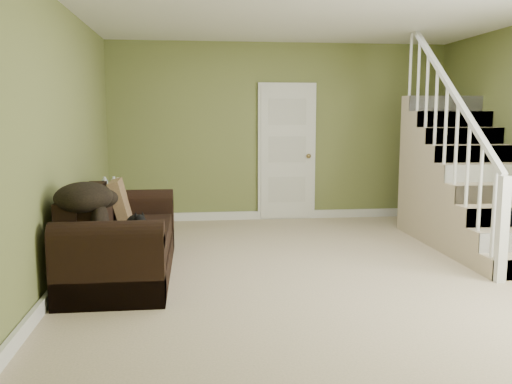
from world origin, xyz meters
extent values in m
cube|color=tan|center=(0.00, 0.00, 0.00)|extent=(5.00, 5.50, 0.01)
cube|color=white|center=(0.00, 0.00, 2.60)|extent=(5.00, 5.50, 0.01)
cube|color=olive|center=(0.00, 2.75, 1.30)|extent=(5.00, 0.04, 2.60)
cube|color=olive|center=(0.00, -2.75, 1.30)|extent=(5.00, 0.04, 2.60)
cube|color=olive|center=(-2.50, 0.00, 1.30)|extent=(0.04, 5.50, 2.60)
cube|color=white|center=(0.00, 2.72, 0.06)|extent=(5.00, 0.04, 0.12)
cube|color=white|center=(-2.47, 0.00, 0.06)|extent=(0.04, 5.50, 0.12)
cube|color=white|center=(0.10, 2.71, 1.01)|extent=(0.86, 0.05, 2.02)
cube|color=white|center=(0.10, 2.69, 1.00)|extent=(0.78, 0.04, 1.96)
sphere|color=olive|center=(0.42, 2.65, 0.95)|extent=(0.07, 0.07, 0.07)
cylinder|color=white|center=(1.55, -0.46, 0.65)|extent=(0.04, 0.04, 0.90)
cylinder|color=white|center=(1.55, -0.19, 0.85)|extent=(0.04, 0.04, 0.90)
cube|color=tan|center=(2.00, 0.08, 0.30)|extent=(1.00, 0.27, 0.60)
cylinder|color=white|center=(1.55, 0.08, 1.05)|extent=(0.04, 0.04, 0.90)
cube|color=tan|center=(2.00, 0.35, 0.40)|extent=(1.00, 0.27, 0.80)
cylinder|color=white|center=(1.55, 0.35, 1.25)|extent=(0.04, 0.04, 0.90)
cube|color=tan|center=(2.00, 0.62, 0.50)|extent=(1.00, 0.27, 1.00)
cylinder|color=white|center=(1.55, 0.62, 1.45)|extent=(0.04, 0.04, 0.90)
cube|color=tan|center=(2.00, 0.89, 0.60)|extent=(1.00, 0.27, 1.20)
cylinder|color=white|center=(1.55, 0.89, 1.65)|extent=(0.04, 0.04, 0.90)
cube|color=tan|center=(2.00, 1.16, 0.70)|extent=(1.00, 0.27, 1.40)
cylinder|color=white|center=(1.55, 1.16, 1.85)|extent=(0.04, 0.04, 0.90)
cube|color=tan|center=(2.00, 1.43, 0.80)|extent=(1.00, 0.27, 1.60)
cylinder|color=white|center=(1.55, 1.43, 2.05)|extent=(0.04, 0.04, 0.90)
cube|color=tan|center=(2.00, 1.70, 0.90)|extent=(1.00, 0.27, 1.80)
cylinder|color=white|center=(1.55, 1.70, 2.25)|extent=(0.04, 0.04, 0.90)
cube|color=white|center=(1.55, -0.62, 0.50)|extent=(0.09, 0.09, 1.00)
cube|color=white|center=(1.55, 0.62, 1.90)|extent=(0.06, 2.46, 1.84)
cube|color=black|center=(-1.97, 0.05, 0.12)|extent=(0.91, 2.10, 0.24)
cube|color=black|center=(-1.87, 0.05, 0.34)|extent=(0.69, 1.58, 0.21)
cube|color=black|center=(-1.97, -0.88, 0.30)|extent=(0.91, 0.24, 0.59)
cube|color=black|center=(-1.97, 0.98, 0.30)|extent=(0.91, 0.24, 0.59)
cylinder|color=black|center=(-1.97, -0.88, 0.59)|extent=(0.91, 0.24, 0.24)
cylinder|color=black|center=(-1.97, 0.98, 0.59)|extent=(0.91, 0.24, 0.24)
cube|color=black|center=(-2.33, 0.05, 0.53)|extent=(0.19, 1.62, 0.60)
cube|color=black|center=(-2.18, 0.05, 0.61)|extent=(0.13, 1.56, 0.33)
cube|color=black|center=(-2.24, 1.32, 0.29)|extent=(0.60, 0.60, 0.59)
cylinder|color=silver|center=(-2.32, 1.26, 0.69)|extent=(0.06, 0.06, 0.20)
cylinder|color=#2D47B0|center=(-2.32, 1.26, 0.69)|extent=(0.07, 0.07, 0.05)
cylinder|color=white|center=(-2.32, 1.26, 0.80)|extent=(0.03, 0.03, 0.03)
cylinder|color=silver|center=(-2.17, 1.30, 0.69)|extent=(0.06, 0.06, 0.20)
cylinder|color=#2D47B0|center=(-2.17, 1.30, 0.69)|extent=(0.07, 0.07, 0.05)
cylinder|color=white|center=(-2.17, 1.30, 0.80)|extent=(0.03, 0.03, 0.03)
cylinder|color=silver|center=(-2.24, 1.41, 0.69)|extent=(0.06, 0.06, 0.20)
cylinder|color=#2D47B0|center=(-2.24, 1.41, 0.69)|extent=(0.07, 0.07, 0.05)
cylinder|color=white|center=(-2.24, 1.41, 0.80)|extent=(0.03, 0.03, 0.03)
cylinder|color=silver|center=(-2.35, 1.39, 0.69)|extent=(0.06, 0.06, 0.20)
cylinder|color=#2D47B0|center=(-2.35, 1.39, 0.69)|extent=(0.07, 0.07, 0.05)
cylinder|color=white|center=(-2.35, 1.39, 0.80)|extent=(0.03, 0.03, 0.03)
ellipsoid|color=black|center=(-1.82, -0.11, 0.53)|extent=(0.26, 0.35, 0.17)
ellipsoid|color=white|center=(-1.82, -0.19, 0.50)|extent=(0.13, 0.15, 0.09)
sphere|color=black|center=(-1.82, -0.28, 0.59)|extent=(0.14, 0.14, 0.11)
ellipsoid|color=white|center=(-1.82, -0.32, 0.57)|extent=(0.07, 0.06, 0.05)
cone|color=black|center=(-1.86, -0.27, 0.65)|extent=(0.05, 0.06, 0.05)
cone|color=black|center=(-1.79, -0.27, 0.65)|extent=(0.05, 0.06, 0.05)
cylinder|color=black|center=(-1.74, 0.00, 0.47)|extent=(0.15, 0.21, 0.03)
ellipsoid|color=yellow|center=(-1.94, -0.24, 0.47)|extent=(0.11, 0.18, 0.05)
cube|color=#472B1C|center=(-2.07, 0.66, 0.63)|extent=(0.24, 0.47, 0.48)
ellipsoid|color=black|center=(-2.20, -0.56, 0.86)|extent=(0.50, 0.64, 0.26)
camera|label=1|loc=(-1.27, -5.23, 1.54)|focal=38.00mm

